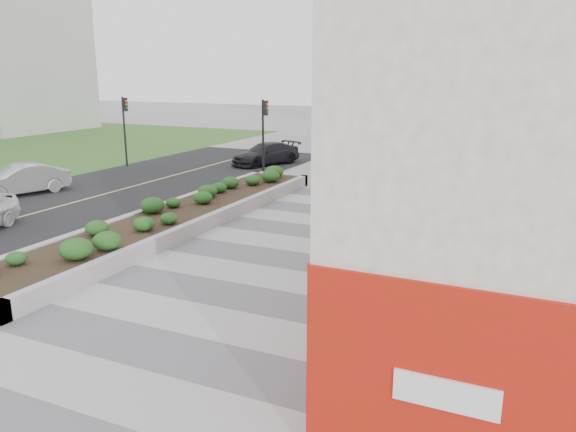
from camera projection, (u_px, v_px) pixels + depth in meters
name	position (u px, v px, depth m)	size (l,w,h in m)	color
ground	(199.00, 324.00, 12.94)	(160.00, 160.00, 0.00)	gray
walkway	(259.00, 281.00, 15.58)	(8.00, 36.00, 0.01)	#A8A8AD
building	(552.00, 128.00, 17.02)	(6.04, 24.08, 8.00)	#B9AC9E
planter	(179.00, 214.00, 21.22)	(3.00, 18.00, 0.90)	#9E9EA0
street	(53.00, 208.00, 23.96)	(10.00, 40.00, 0.00)	black
traffic_signal_near	(264.00, 126.00, 30.57)	(0.33, 0.28, 4.20)	black
traffic_signal_far	(125.00, 121.00, 33.86)	(0.33, 0.28, 4.20)	black
distant_bldg_north_l	(439.00, 31.00, 60.85)	(16.00, 12.00, 20.00)	#ADAAA3
manhole_cover	(275.00, 284.00, 15.37)	(0.44, 0.44, 0.01)	#595654
skateboarder	(322.00, 241.00, 16.73)	(0.50, 0.75, 1.47)	beige
car_silver	(20.00, 180.00, 26.41)	(1.51, 4.33, 1.43)	#B5B8BE
car_dark	(266.00, 154.00, 35.10)	(1.89, 4.66, 1.35)	black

